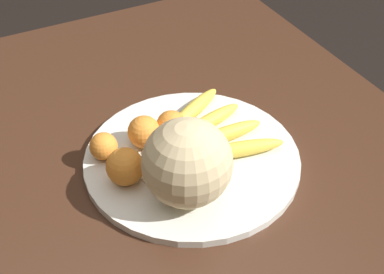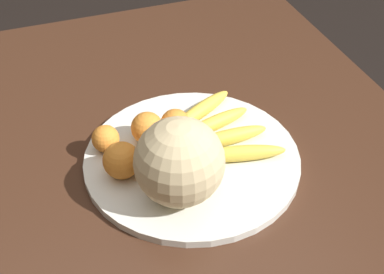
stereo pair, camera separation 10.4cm
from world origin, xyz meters
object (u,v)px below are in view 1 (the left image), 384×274
Objects in this scene: banana_bunch at (216,129)px; orange_front_left at (125,167)px; kitchen_table at (185,224)px; melon at (189,162)px; orange_front_right at (144,132)px; orange_back_left at (171,125)px; fruit_bowl at (192,159)px; orange_mid_center at (104,146)px; produce_tag at (138,169)px; orange_back_right at (178,145)px.

orange_front_left is (-0.04, 0.22, 0.02)m from banana_bunch.
melon is at bearing -165.51° from kitchen_table.
orange_front_right is 0.06m from orange_back_left.
orange_back_left is (-0.00, -0.06, -0.00)m from orange_front_right.
orange_front_left is 0.11m from orange_front_right.
fruit_bowl is 0.09m from banana_bunch.
orange_front_right is at bearing 5.58° from melon.
fruit_bowl is 6.49× the size of orange_front_right.
orange_front_left is at bearing -170.79° from orange_mid_center.
kitchen_table is 17.15× the size of produce_tag.
orange_back_right is 0.66× the size of produce_tag.
banana_bunch is at bearing -99.96° from produce_tag.
melon reaches higher than produce_tag.
melon reaches higher than banana_bunch.
produce_tag is at bearing -144.82° from orange_mid_center.
orange_back_left is (0.15, -0.05, 0.13)m from kitchen_table.
fruit_bowl is 0.14m from melon.
orange_mid_center is (0.08, 0.01, -0.01)m from orange_front_left.
orange_mid_center is at bearing 31.26° from melon.
kitchen_table is 27.15× the size of orange_mid_center.
orange_mid_center is (0.04, 0.23, 0.01)m from banana_bunch.
melon reaches higher than orange_back_right.
orange_front_left is 1.17× the size of orange_back_left.
fruit_bowl is 0.08m from orange_back_left.
melon is at bearing 164.10° from orange_back_right.
orange_back_left is (0.16, -0.04, -0.05)m from melon.
orange_mid_center is at bearing 162.13° from banana_bunch.
kitchen_table is 9.30× the size of melon.
banana_bunch is (0.04, -0.07, 0.02)m from fruit_bowl.
kitchen_table is at bearing -131.02° from orange_front_left.
orange_front_right reaches higher than kitchen_table.
banana_bunch reaches higher than fruit_bowl.
melon reaches higher than orange_back_left.
orange_front_right is at bearing 4.85° from kitchen_table.
melon reaches higher than kitchen_table.
kitchen_table is 0.17m from orange_front_left.
produce_tag is at bearing -61.32° from orange_front_left.
orange_back_left reaches higher than orange_back_right.
orange_back_right is (0.10, -0.03, -0.05)m from melon.
fruit_bowl is at bearing -161.89° from banana_bunch.
orange_front_right is (0.04, 0.14, 0.02)m from banana_bunch.
orange_mid_center is 0.90× the size of orange_back_left.
orange_mid_center reaches higher than banana_bunch.
banana_bunch is at bearing -113.60° from orange_back_left.
melon is 0.19m from banana_bunch.
banana_bunch is 0.23m from orange_mid_center.
fruit_bowl is 7.75× the size of orange_mid_center.
kitchen_table is at bearing -146.29° from banana_bunch.
fruit_bowl is 7.41× the size of orange_back_right.
orange_mid_center is 0.15m from orange_back_right.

